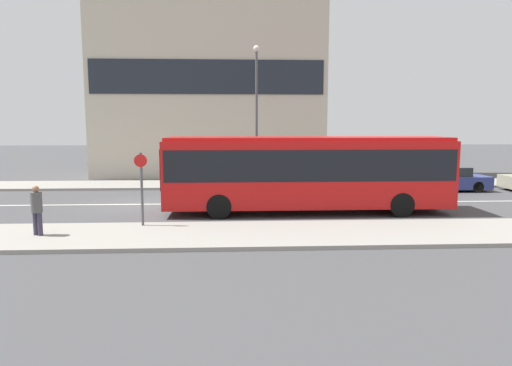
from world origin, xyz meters
TOP-DOWN VIEW (x-y plane):
  - ground_plane at (0.00, 0.00)m, footprint 120.00×120.00m
  - sidewalk_near at (0.00, -6.25)m, footprint 44.00×3.50m
  - sidewalk_far at (0.00, 6.25)m, footprint 44.00×3.50m
  - lane_centerline at (0.00, 0.00)m, footprint 41.80×0.16m
  - city_bus at (7.28, -2.24)m, footprint 11.58×2.59m
  - parked_car_0 at (15.88, 3.46)m, footprint 4.41×1.70m
  - pedestrian_near_stop at (-1.92, -6.26)m, footprint 0.34×0.34m
  - bus_stop_sign at (1.11, -5.00)m, footprint 0.44×0.12m
  - street_lamp at (5.60, 5.09)m, footprint 0.36×0.36m

SIDE VIEW (x-z plane):
  - ground_plane at x=0.00m, z-range 0.00..0.00m
  - lane_centerline at x=0.00m, z-range 0.00..0.01m
  - sidewalk_near at x=0.00m, z-range 0.00..0.13m
  - sidewalk_far at x=0.00m, z-range 0.00..0.13m
  - parked_car_0 at x=15.88m, z-range -0.03..1.29m
  - pedestrian_near_stop at x=-1.92m, z-range 0.23..1.81m
  - bus_stop_sign at x=1.11m, z-range 0.35..2.88m
  - city_bus at x=7.28m, z-range 0.24..3.34m
  - street_lamp at x=5.60m, z-range 0.92..8.72m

